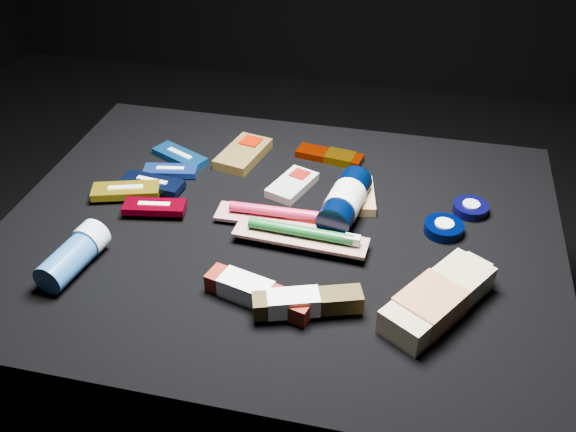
% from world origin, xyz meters
% --- Properties ---
extents(ground, '(3.00, 3.00, 0.00)m').
position_xyz_m(ground, '(0.00, 0.00, 0.00)').
color(ground, black).
rests_on(ground, ground).
extents(cloth_table, '(0.98, 0.78, 0.40)m').
position_xyz_m(cloth_table, '(0.00, 0.00, 0.20)').
color(cloth_table, black).
rests_on(cloth_table, ground).
extents(luna_bar_0, '(0.13, 0.09, 0.02)m').
position_xyz_m(luna_bar_0, '(-0.25, 0.18, 0.41)').
color(luna_bar_0, '#104F98').
rests_on(luna_bar_0, cloth_table).
extents(luna_bar_1, '(0.11, 0.06, 0.01)m').
position_xyz_m(luna_bar_1, '(-0.25, 0.12, 0.41)').
color(luna_bar_1, '#1C41B5').
rests_on(luna_bar_1, cloth_table).
extents(luna_bar_2, '(0.13, 0.06, 0.02)m').
position_xyz_m(luna_bar_2, '(-0.26, 0.07, 0.41)').
color(luna_bar_2, black).
rests_on(luna_bar_2, cloth_table).
extents(luna_bar_3, '(0.13, 0.08, 0.02)m').
position_xyz_m(luna_bar_3, '(-0.30, 0.03, 0.41)').
color(luna_bar_3, gold).
rests_on(luna_bar_3, cloth_table).
extents(luna_bar_4, '(0.12, 0.06, 0.01)m').
position_xyz_m(luna_bar_4, '(-0.23, -0.01, 0.42)').
color(luna_bar_4, maroon).
rests_on(luna_bar_4, cloth_table).
extents(clif_bar_0, '(0.10, 0.14, 0.02)m').
position_xyz_m(clif_bar_0, '(-0.12, 0.22, 0.41)').
color(clif_bar_0, brown).
rests_on(clif_bar_0, cloth_table).
extents(clif_bar_1, '(0.09, 0.12, 0.02)m').
position_xyz_m(clif_bar_1, '(-0.00, 0.13, 0.41)').
color(clif_bar_1, '#A8A8A2').
rests_on(clif_bar_1, cloth_table).
extents(clif_bar_2, '(0.08, 0.12, 0.02)m').
position_xyz_m(clif_bar_2, '(0.12, 0.12, 0.41)').
color(clif_bar_2, '#A68B53').
rests_on(clif_bar_2, cloth_table).
extents(power_bar, '(0.14, 0.06, 0.02)m').
position_xyz_m(power_bar, '(0.06, 0.25, 0.41)').
color(power_bar, '#741500').
rests_on(power_bar, cloth_table).
extents(lotion_bottle, '(0.08, 0.20, 0.06)m').
position_xyz_m(lotion_bottle, '(0.11, 0.06, 0.43)').
color(lotion_bottle, black).
rests_on(lotion_bottle, cloth_table).
extents(cream_tin_upper, '(0.06, 0.06, 0.02)m').
position_xyz_m(cream_tin_upper, '(0.33, 0.12, 0.41)').
color(cream_tin_upper, black).
rests_on(cream_tin_upper, cloth_table).
extents(cream_tin_lower, '(0.07, 0.07, 0.02)m').
position_xyz_m(cream_tin_lower, '(0.28, 0.05, 0.41)').
color(cream_tin_lower, black).
rests_on(cream_tin_lower, cloth_table).
extents(bodywash_bottle, '(0.17, 0.21, 0.04)m').
position_xyz_m(bodywash_bottle, '(0.28, -0.15, 0.42)').
color(bodywash_bottle, '#C6B589').
rests_on(bodywash_bottle, cloth_table).
extents(deodorant_stick, '(0.07, 0.14, 0.06)m').
position_xyz_m(deodorant_stick, '(-0.30, -0.18, 0.43)').
color(deodorant_stick, '#235896').
rests_on(deodorant_stick, cloth_table).
extents(toothbrush_pack_0, '(0.23, 0.07, 0.03)m').
position_xyz_m(toothbrush_pack_0, '(0.01, 0.02, 0.41)').
color(toothbrush_pack_0, beige).
rests_on(toothbrush_pack_0, cloth_table).
extents(toothbrush_pack_1, '(0.23, 0.06, 0.03)m').
position_xyz_m(toothbrush_pack_1, '(0.00, 0.01, 0.42)').
color(toothbrush_pack_1, beige).
rests_on(toothbrush_pack_1, cloth_table).
extents(toothbrush_pack_2, '(0.23, 0.07, 0.03)m').
position_xyz_m(toothbrush_pack_2, '(0.05, -0.04, 0.42)').
color(toothbrush_pack_2, beige).
rests_on(toothbrush_pack_2, cloth_table).
extents(toothpaste_carton_red, '(0.18, 0.08, 0.03)m').
position_xyz_m(toothpaste_carton_red, '(0.01, -0.19, 0.42)').
color(toothpaste_carton_red, maroon).
rests_on(toothpaste_carton_red, cloth_table).
extents(toothpaste_carton_green, '(0.17, 0.09, 0.03)m').
position_xyz_m(toothpaste_carton_green, '(0.08, -0.20, 0.42)').
color(toothpaste_carton_green, '#392D0F').
rests_on(toothpaste_carton_green, cloth_table).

